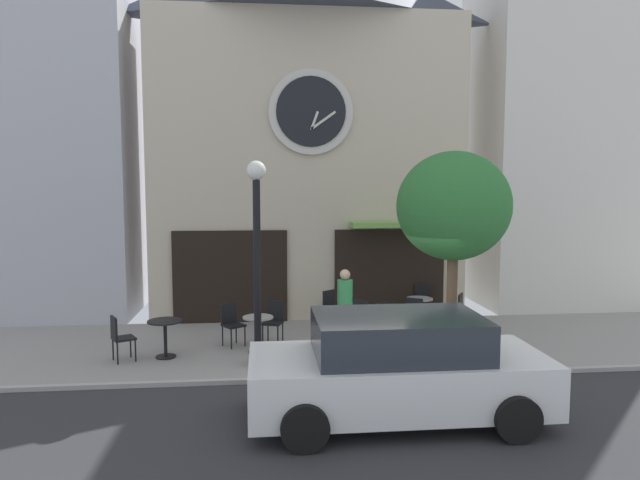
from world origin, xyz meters
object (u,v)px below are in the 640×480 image
at_px(cafe_table_center_left, 419,308).
at_px(cafe_chair_outer, 231,321).
at_px(cafe_chair_facing_wall, 379,318).
at_px(cafe_chair_left_end, 456,309).
at_px(street_tree, 454,207).
at_px(cafe_chair_near_lamp, 416,314).
at_px(pedestrian_green, 345,308).
at_px(parked_car_white, 397,368).
at_px(cafe_table_near_door, 165,332).
at_px(cafe_chair_corner, 274,318).
at_px(cafe_chair_near_tree, 332,306).
at_px(cafe_chair_right_end, 422,299).
at_px(cafe_chair_under_awning, 119,335).
at_px(cafe_table_near_curb, 258,329).
at_px(cafe_table_center_right, 354,313).
at_px(street_lamp, 257,263).

relative_size(cafe_table_center_left, cafe_chair_outer, 0.80).
distance_m(cafe_chair_facing_wall, cafe_chair_left_end, 2.09).
height_order(street_tree, cafe_chair_near_lamp, street_tree).
height_order(pedestrian_green, parked_car_white, pedestrian_green).
relative_size(cafe_table_near_door, cafe_chair_corner, 0.83).
xyz_separation_m(cafe_table_near_door, cafe_chair_left_end, (6.43, 1.38, 0.01)).
relative_size(cafe_chair_near_tree, parked_car_white, 0.21).
relative_size(cafe_chair_near_lamp, cafe_chair_corner, 1.00).
xyz_separation_m(cafe_chair_right_end, cafe_chair_under_awning, (-6.78, -2.77, 0.00)).
xyz_separation_m(cafe_table_center_left, cafe_chair_facing_wall, (-1.21, -1.13, 0.05)).
relative_size(street_tree, cafe_chair_corner, 4.50).
relative_size(cafe_chair_outer, cafe_chair_corner, 1.00).
height_order(cafe_table_center_left, pedestrian_green, pedestrian_green).
bearing_deg(cafe_chair_near_lamp, cafe_table_near_curb, -165.81).
bearing_deg(parked_car_white, cafe_table_center_left, 71.08).
bearing_deg(pedestrian_green, cafe_table_near_curb, -174.67).
distance_m(cafe_chair_under_awning, cafe_chair_left_end, 7.43).
height_order(street_tree, cafe_chair_near_tree, street_tree).
relative_size(street_tree, cafe_chair_outer, 4.50).
bearing_deg(cafe_chair_right_end, cafe_chair_left_end, -68.17).
distance_m(cafe_chair_outer, cafe_chair_facing_wall, 3.19).
height_order(street_tree, cafe_chair_left_end, street_tree).
distance_m(street_tree, parked_car_white, 3.58).
height_order(cafe_table_near_curb, cafe_chair_outer, cafe_chair_outer).
relative_size(cafe_chair_near_lamp, pedestrian_green, 0.54).
height_order(cafe_chair_facing_wall, cafe_chair_left_end, same).
height_order(street_tree, cafe_table_near_curb, street_tree).
relative_size(street_tree, cafe_table_near_curb, 5.39).
bearing_deg(cafe_chair_corner, cafe_chair_outer, -170.54).
xyz_separation_m(cafe_chair_near_tree, cafe_chair_corner, (-1.41, -1.14, 0.00)).
height_order(cafe_table_near_door, cafe_chair_under_awning, cafe_chair_under_awning).
relative_size(cafe_chair_outer, cafe_chair_left_end, 1.00).
bearing_deg(cafe_table_near_door, cafe_chair_facing_wall, 8.69).
xyz_separation_m(cafe_chair_outer, cafe_chair_corner, (0.91, 0.15, 0.00)).
relative_size(cafe_table_center_right, parked_car_white, 0.18).
height_order(cafe_table_center_left, cafe_chair_right_end, cafe_chair_right_end).
xyz_separation_m(cafe_table_near_curb, cafe_chair_facing_wall, (2.62, 0.54, 0.03)).
distance_m(cafe_chair_under_awning, pedestrian_green, 4.53).
bearing_deg(cafe_table_center_left, cafe_chair_under_awning, -162.91).
distance_m(pedestrian_green, parked_car_white, 3.73).
bearing_deg(cafe_chair_facing_wall, cafe_chair_near_tree, 123.24).
xyz_separation_m(cafe_chair_corner, parked_car_white, (1.71, -4.30, 0.23)).
bearing_deg(cafe_chair_facing_wall, parked_car_white, -98.02).
height_order(cafe_table_center_right, cafe_chair_facing_wall, cafe_chair_facing_wall).
relative_size(street_lamp, cafe_chair_facing_wall, 4.30).
bearing_deg(cafe_chair_left_end, cafe_chair_outer, -172.83).
bearing_deg(parked_car_white, cafe_table_center_right, 88.30).
relative_size(cafe_chair_outer, cafe_chair_right_end, 1.00).
relative_size(cafe_table_near_door, cafe_chair_right_end, 0.83).
bearing_deg(cafe_chair_outer, cafe_table_near_curb, -46.18).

